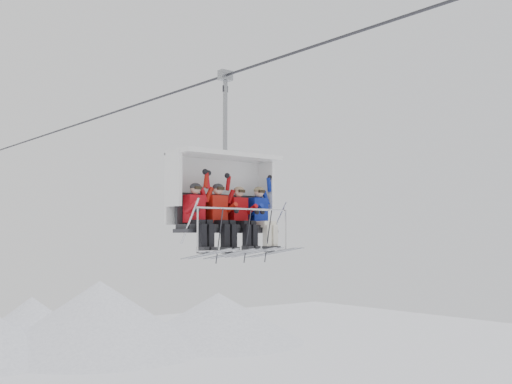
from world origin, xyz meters
TOP-DOWN VIEW (x-y plane):
  - haul_cable at (0.00, 0.00)m, footprint 0.06×50.00m
  - chairlift_carrier at (0.00, 1.21)m, footprint 2.55×1.17m
  - skier_far_left at (-0.84, 0.90)m, footprint 0.39×1.69m
  - skier_center_left at (-0.26, 0.90)m, footprint 0.40×1.69m
  - skier_center_right at (0.31, 0.89)m, footprint 0.39×1.69m
  - skier_far_right at (0.88, 0.90)m, footprint 0.40×1.69m

SIDE VIEW (x-z plane):
  - skier_center_right at x=0.31m, z-range 9.41..10.96m
  - skier_far_left at x=-0.84m, z-range 9.41..10.99m
  - skier_far_right at x=0.88m, z-range 9.41..10.99m
  - skier_center_left at x=-0.26m, z-range 9.40..11.01m
  - chairlift_carrier at x=0.00m, z-range 8.72..12.70m
  - haul_cable at x=0.00m, z-range 13.27..13.33m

